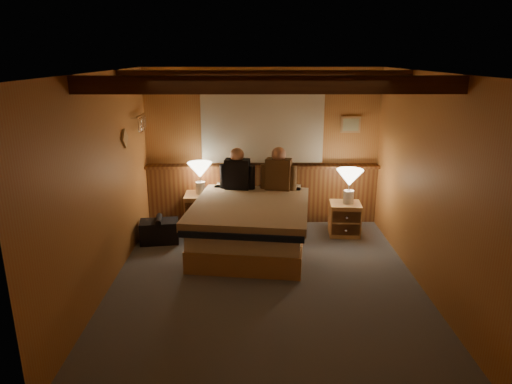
{
  "coord_description": "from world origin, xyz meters",
  "views": [
    {
      "loc": [
        -0.15,
        -4.87,
        2.57
      ],
      "look_at": [
        -0.11,
        0.4,
        0.98
      ],
      "focal_mm": 32.0,
      "sensor_mm": 36.0,
      "label": 1
    }
  ],
  "objects_px": {
    "bed": "(251,224)",
    "person_left": "(237,172)",
    "lamp_left": "(200,172)",
    "duffel_bag": "(159,231)",
    "nightstand_right": "(345,219)",
    "nightstand_left": "(202,211)",
    "person_right": "(279,172)",
    "lamp_right": "(350,180)"
  },
  "relations": [
    {
      "from": "bed",
      "to": "person_left",
      "type": "bearing_deg",
      "value": 115.45
    },
    {
      "from": "bed",
      "to": "person_left",
      "type": "xyz_separation_m",
      "value": [
        -0.21,
        0.63,
        0.57
      ]
    },
    {
      "from": "lamp_left",
      "to": "duffel_bag",
      "type": "relative_size",
      "value": 0.84
    },
    {
      "from": "nightstand_right",
      "to": "duffel_bag",
      "type": "relative_size",
      "value": 0.85
    },
    {
      "from": "person_left",
      "to": "duffel_bag",
      "type": "xyz_separation_m",
      "value": [
        -1.1,
        -0.45,
        -0.75
      ]
    },
    {
      "from": "nightstand_left",
      "to": "person_right",
      "type": "distance_m",
      "value": 1.34
    },
    {
      "from": "lamp_right",
      "to": "duffel_bag",
      "type": "xyz_separation_m",
      "value": [
        -2.73,
        -0.27,
        -0.68
      ]
    },
    {
      "from": "nightstand_left",
      "to": "lamp_right",
      "type": "height_order",
      "value": "lamp_right"
    },
    {
      "from": "nightstand_right",
      "to": "person_left",
      "type": "xyz_separation_m",
      "value": [
        -1.59,
        0.18,
        0.67
      ]
    },
    {
      "from": "person_left",
      "to": "duffel_bag",
      "type": "bearing_deg",
      "value": -149.6
    },
    {
      "from": "nightstand_left",
      "to": "nightstand_right",
      "type": "bearing_deg",
      "value": -8.49
    },
    {
      "from": "nightstand_right",
      "to": "bed",
      "type": "bearing_deg",
      "value": -157.57
    },
    {
      "from": "lamp_right",
      "to": "person_right",
      "type": "distance_m",
      "value": 1.03
    },
    {
      "from": "nightstand_left",
      "to": "person_left",
      "type": "height_order",
      "value": "person_left"
    },
    {
      "from": "lamp_left",
      "to": "lamp_right",
      "type": "relative_size",
      "value": 0.95
    },
    {
      "from": "lamp_left",
      "to": "nightstand_right",
      "type": "bearing_deg",
      "value": -8.49
    },
    {
      "from": "lamp_right",
      "to": "person_left",
      "type": "relative_size",
      "value": 0.79
    },
    {
      "from": "nightstand_right",
      "to": "person_right",
      "type": "xyz_separation_m",
      "value": [
        -0.98,
        0.15,
        0.68
      ]
    },
    {
      "from": "lamp_left",
      "to": "bed",
      "type": "bearing_deg",
      "value": -45.0
    },
    {
      "from": "nightstand_left",
      "to": "duffel_bag",
      "type": "bearing_deg",
      "value": -135.26
    },
    {
      "from": "bed",
      "to": "nightstand_left",
      "type": "relative_size",
      "value": 3.9
    },
    {
      "from": "person_left",
      "to": "lamp_right",
      "type": "bearing_deg",
      "value": 1.97
    },
    {
      "from": "nightstand_left",
      "to": "lamp_left",
      "type": "relative_size",
      "value": 1.13
    },
    {
      "from": "nightstand_right",
      "to": "person_right",
      "type": "height_order",
      "value": "person_right"
    },
    {
      "from": "duffel_bag",
      "to": "lamp_right",
      "type": "bearing_deg",
      "value": -2.2
    },
    {
      "from": "lamp_right",
      "to": "duffel_bag",
      "type": "distance_m",
      "value": 2.83
    },
    {
      "from": "bed",
      "to": "nightstand_left",
      "type": "xyz_separation_m",
      "value": [
        -0.76,
        0.74,
        -0.07
      ]
    },
    {
      "from": "person_left",
      "to": "duffel_bag",
      "type": "height_order",
      "value": "person_left"
    },
    {
      "from": "nightstand_left",
      "to": "person_right",
      "type": "bearing_deg",
      "value": -7.84
    },
    {
      "from": "lamp_left",
      "to": "person_right",
      "type": "xyz_separation_m",
      "value": [
        1.17,
        -0.18,
        0.04
      ]
    },
    {
      "from": "bed",
      "to": "lamp_left",
      "type": "distance_m",
      "value": 1.22
    },
    {
      "from": "nightstand_left",
      "to": "lamp_right",
      "type": "relative_size",
      "value": 1.08
    },
    {
      "from": "nightstand_left",
      "to": "duffel_bag",
      "type": "height_order",
      "value": "nightstand_left"
    },
    {
      "from": "person_right",
      "to": "nightstand_right",
      "type": "bearing_deg",
      "value": 4.84
    },
    {
      "from": "person_right",
      "to": "person_left",
      "type": "bearing_deg",
      "value": -169.99
    },
    {
      "from": "lamp_left",
      "to": "person_right",
      "type": "relative_size",
      "value": 0.74
    },
    {
      "from": "nightstand_right",
      "to": "lamp_left",
      "type": "distance_m",
      "value": 2.27
    },
    {
      "from": "bed",
      "to": "nightstand_left",
      "type": "distance_m",
      "value": 1.07
    },
    {
      "from": "nightstand_right",
      "to": "lamp_right",
      "type": "xyz_separation_m",
      "value": [
        0.04,
        0.0,
        0.6
      ]
    },
    {
      "from": "nightstand_right",
      "to": "lamp_right",
      "type": "bearing_deg",
      "value": 8.74
    },
    {
      "from": "person_right",
      "to": "lamp_right",
      "type": "bearing_deg",
      "value": 5.33
    },
    {
      "from": "nightstand_right",
      "to": "duffel_bag",
      "type": "distance_m",
      "value": 2.71
    }
  ]
}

